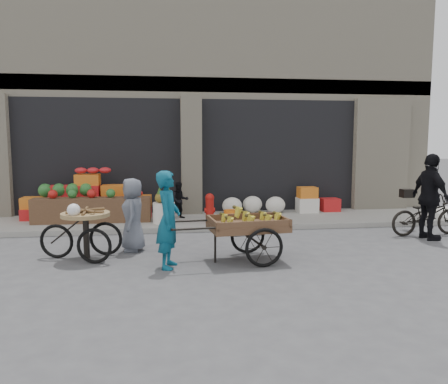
{
  "coord_description": "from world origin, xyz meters",
  "views": [
    {
      "loc": [
        -0.69,
        -6.83,
        2.1
      ],
      "look_at": [
        0.43,
        1.51,
        1.1
      ],
      "focal_mm": 35.0,
      "sensor_mm": 36.0,
      "label": 1
    }
  ],
  "objects": [
    {
      "name": "ground",
      "position": [
        0.0,
        0.0,
        0.0
      ],
      "size": [
        80.0,
        80.0,
        0.0
      ],
      "primitive_type": "plane",
      "color": "#424244",
      "rests_on": "ground"
    },
    {
      "name": "sidewalk",
      "position": [
        0.0,
        4.1,
        0.06
      ],
      "size": [
        18.0,
        2.2,
        0.12
      ],
      "primitive_type": "cube",
      "color": "gray",
      "rests_on": "ground"
    },
    {
      "name": "building",
      "position": [
        0.0,
        8.03,
        3.37
      ],
      "size": [
        14.0,
        6.45,
        7.0
      ],
      "color": "beige",
      "rests_on": "ground"
    },
    {
      "name": "fruit_display",
      "position": [
        -2.48,
        4.38,
        0.67
      ],
      "size": [
        3.1,
        1.12,
        1.24
      ],
      "color": "red",
      "rests_on": "sidewalk"
    },
    {
      "name": "pineapple_bin",
      "position": [
        -0.75,
        3.6,
        0.37
      ],
      "size": [
        0.52,
        0.52,
        0.5
      ],
      "primitive_type": "cylinder",
      "color": "silver",
      "rests_on": "sidewalk"
    },
    {
      "name": "fire_hydrant",
      "position": [
        0.35,
        3.55,
        0.5
      ],
      "size": [
        0.22,
        0.22,
        0.71
      ],
      "color": "#A5140F",
      "rests_on": "sidewalk"
    },
    {
      "name": "orange_bucket",
      "position": [
        0.85,
        3.5,
        0.27
      ],
      "size": [
        0.32,
        0.32,
        0.3
      ],
      "primitive_type": "cylinder",
      "color": "orange",
      "rests_on": "sidewalk"
    },
    {
      "name": "right_bay_goods",
      "position": [
        2.61,
        4.7,
        0.41
      ],
      "size": [
        3.35,
        0.6,
        0.7
      ],
      "color": "silver",
      "rests_on": "sidewalk"
    },
    {
      "name": "seated_person",
      "position": [
        -0.35,
        4.2,
        0.58
      ],
      "size": [
        0.51,
        0.43,
        0.93
      ],
      "primitive_type": "imported",
      "rotation": [
        0.0,
        0.0,
        0.17
      ],
      "color": "black",
      "rests_on": "sidewalk"
    },
    {
      "name": "banana_cart",
      "position": [
        0.66,
        0.52,
        0.68
      ],
      "size": [
        2.32,
        1.14,
        0.94
      ],
      "rotation": [
        0.0,
        0.0,
        0.11
      ],
      "color": "brown",
      "rests_on": "ground"
    },
    {
      "name": "vendor_woman",
      "position": [
        -0.66,
        0.28,
        0.81
      ],
      "size": [
        0.5,
        0.65,
        1.61
      ],
      "primitive_type": "imported",
      "rotation": [
        0.0,
        0.0,
        1.36
      ],
      "color": "#0D506A",
      "rests_on": "ground"
    },
    {
      "name": "tricycle_cart",
      "position": [
        -2.11,
        1.0,
        0.57
      ],
      "size": [
        1.46,
        1.0,
        0.95
      ],
      "rotation": [
        0.0,
        0.0,
        -0.22
      ],
      "color": "#9E7F51",
      "rests_on": "ground"
    },
    {
      "name": "vendor_grey",
      "position": [
        -1.33,
        1.49,
        0.7
      ],
      "size": [
        0.47,
        0.7,
        1.39
      ],
      "primitive_type": "imported",
      "rotation": [
        0.0,
        0.0,
        -1.53
      ],
      "color": "slate",
      "rests_on": "ground"
    },
    {
      "name": "bicycle",
      "position": [
        5.03,
        2.02,
        0.45
      ],
      "size": [
        1.75,
        0.72,
        0.9
      ],
      "primitive_type": "imported",
      "rotation": [
        0.0,
        0.0,
        1.64
      ],
      "color": "black",
      "rests_on": "ground"
    },
    {
      "name": "cyclist",
      "position": [
        4.83,
        1.62,
        0.91
      ],
      "size": [
        0.52,
        1.1,
        1.83
      ],
      "primitive_type": "imported",
      "rotation": [
        0.0,
        0.0,
        1.64
      ],
      "color": "black",
      "rests_on": "ground"
    }
  ]
}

